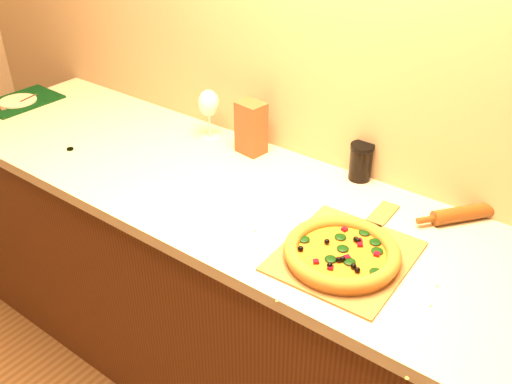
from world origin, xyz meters
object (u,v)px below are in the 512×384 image
Objects in this scene: pizza_peel at (347,253)px; wine_glass at (209,105)px; dark_jar at (361,162)px; cutting_board at (21,101)px; side_plate at (18,102)px; pizza at (342,253)px; rolling_pin at (468,213)px.

pizza_peel is 2.65× the size of wine_glass.
cutting_board is at bearing -168.28° from dark_jar.
pizza is at bearing -3.45° from side_plate.
wine_glass reaches higher than cutting_board.
pizza is at bearing -1.86° from cutting_board.
wine_glass is at bearing 155.68° from pizza_peel.
dark_jar is at bearing 177.30° from rolling_pin.
side_plate is (-1.62, 0.10, -0.02)m from pizza.
pizza is 1.01× the size of cutting_board.
dark_jar reaches higher than side_plate.
cutting_board is 0.91m from wine_glass.
rolling_pin is (1.83, 0.29, 0.02)m from cutting_board.
dark_jar is (1.46, 0.30, 0.06)m from cutting_board.
rolling_pin reaches higher than pizza_peel.
rolling_pin is (0.20, 0.40, -0.00)m from pizza.
wine_glass is (-0.76, 0.31, 0.13)m from pizza_peel.
dark_jar is 0.82× the size of side_plate.
pizza_peel is 4.00× the size of dark_jar.
side_plate is (-1.46, -0.32, -0.06)m from dark_jar.
rolling_pin is at bearing 3.15° from wine_glass.
side_plate is at bearing -77.21° from cutting_board.
cutting_board is (-1.63, 0.08, 0.00)m from pizza_peel.
dark_jar is at bearing 13.77° from cutting_board.
pizza_peel is at bearing -2.23° from side_plate.
side_plate is at bearing -164.15° from wine_glass.
side_plate is (-1.83, -0.30, -0.02)m from rolling_pin.
cutting_board reaches higher than pizza_peel.
dark_jar is at bearing 12.24° from side_plate.
pizza is (0.00, -0.03, 0.02)m from pizza_peel.
pizza_peel is 0.42m from dark_jar.
dark_jar reaches higher than pizza.
cutting_board is at bearing 175.11° from pizza_peel.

